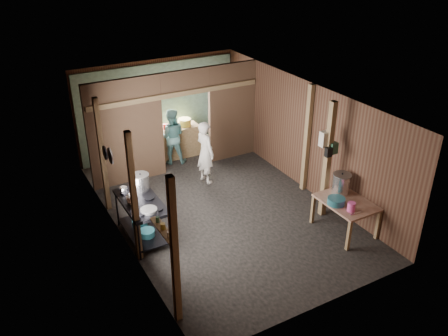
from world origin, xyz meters
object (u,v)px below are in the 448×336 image
stove_pot_large (141,182)px  yellow_tub (185,122)px  gas_range (143,219)px  pink_bucket (351,207)px  prep_table (345,216)px  cook (205,152)px  stock_pot (341,184)px

stove_pot_large → yellow_tub: size_ratio=1.03×
gas_range → pink_bucket: bearing=-30.6°
prep_table → cook: cook is taller
prep_table → yellow_tub: size_ratio=3.39×
gas_range → pink_bucket: size_ratio=7.86×
prep_table → stove_pot_large: 4.23m
stove_pot_large → stock_pot: stove_pot_large is taller
cook → gas_range: bearing=116.4°
prep_table → stove_pot_large: (-3.54, 2.21, 0.67)m
gas_range → stove_pot_large: 0.75m
yellow_tub → cook: bearing=-97.6°
stock_pot → cook: 3.39m
cook → stock_pot: bearing=-159.2°
gas_range → prep_table: bearing=-25.6°
prep_table → pink_bucket: (-0.18, -0.31, 0.44)m
gas_range → stock_pot: size_ratio=3.22×
prep_table → yellow_tub: (-1.30, 4.96, 0.60)m
gas_range → stove_pot_large: size_ratio=4.05×
gas_range → yellow_tub: yellow_tub is taller
gas_range → yellow_tub: bearing=52.8°
stock_pot → yellow_tub: (-1.42, 4.62, 0.04)m
gas_range → pink_bucket: pink_bucket is taller
gas_range → prep_table: 4.12m
stock_pot → pink_bucket: 0.72m
stove_pot_large → cook: (2.02, 1.08, -0.24)m
prep_table → stock_pot: bearing=69.7°
stove_pot_large → stock_pot: 4.12m
pink_bucket → gas_range: bearing=149.4°
prep_table → cook: (-1.52, 3.30, 0.43)m
pink_bucket → prep_table: bearing=60.1°
yellow_tub → stock_pot: bearing=-72.9°
stove_pot_large → pink_bucket: 4.21m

